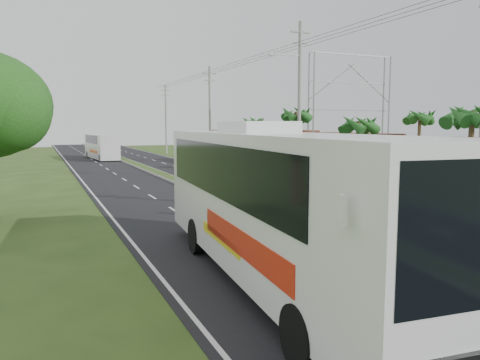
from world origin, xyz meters
name	(u,v)px	position (x,y,z in m)	size (l,w,h in m)	color
ground	(350,251)	(0.00, 0.00, 0.00)	(180.00, 180.00, 0.00)	#2B481A
road_asphalt	(184,185)	(0.00, 20.00, 0.01)	(14.00, 160.00, 0.02)	black
median_strip	(184,183)	(0.00, 20.00, 0.10)	(1.20, 160.00, 0.18)	gray
lane_edge_left	(89,190)	(-6.70, 20.00, 0.00)	(0.12, 160.00, 0.01)	silver
lane_edge_right	(266,180)	(6.70, 20.00, 0.00)	(0.12, 160.00, 0.01)	silver
shop_mid	(329,154)	(14.00, 22.00, 1.86)	(7.60, 10.60, 3.67)	tan
shop_far	(261,146)	(14.00, 36.00, 1.93)	(8.60, 11.60, 3.82)	tan
palm_verge_a	(472,117)	(9.00, 3.00, 4.74)	(2.40, 2.40, 5.45)	#473321
palm_verge_b	(358,125)	(9.40, 12.00, 4.36)	(2.40, 2.40, 5.05)	#473321
palm_verge_c	(296,115)	(8.80, 19.00, 5.12)	(2.40, 2.40, 5.85)	#473321
palm_verge_d	(253,123)	(9.30, 28.00, 4.55)	(2.40, 2.40, 5.25)	#473321
palm_behind_shop	(420,118)	(17.50, 15.00, 4.93)	(2.40, 2.40, 5.65)	#473321
utility_pole_b	(299,100)	(8.47, 18.00, 6.26)	(3.20, 0.28, 12.00)	gray
utility_pole_c	(210,114)	(8.50, 38.00, 5.67)	(1.60, 0.28, 11.00)	gray
utility_pole_d	(166,118)	(8.50, 58.00, 5.42)	(1.60, 0.28, 10.50)	gray
billboard_lattice	(350,103)	(22.00, 30.00, 6.82)	(10.18, 1.18, 12.07)	gray
coach_bus_main	(273,195)	(-3.94, -1.80, 2.44)	(3.98, 13.93, 4.44)	white
coach_bus_far	(101,145)	(-2.22, 49.84, 1.80)	(3.14, 11.03, 3.17)	silver
motorcyclist	(244,202)	(-1.11, 6.57, 0.82)	(2.00, 0.64, 2.31)	black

